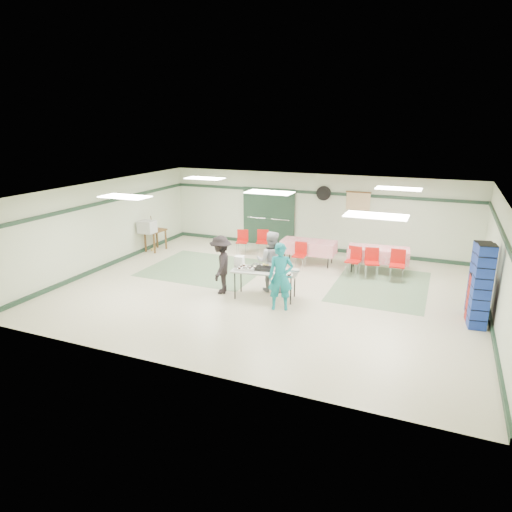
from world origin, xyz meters
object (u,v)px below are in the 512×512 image
at_px(chair_a, 372,259).
at_px(broom, 153,233).
at_px(dining_table_a, 378,254).
at_px(printer_table, 155,233).
at_px(dining_table_b, 308,247).
at_px(chair_b, 354,258).
at_px(chair_c, 397,262).
at_px(chair_loose_a, 263,239).
at_px(volunteer_grey, 271,261).
at_px(chair_d, 300,253).
at_px(office_printer, 147,227).
at_px(crate_stack_blue_b, 482,287).
at_px(volunteer_teal, 281,277).
at_px(crate_stack_red, 478,300).
at_px(volunteer_dark, 221,265).
at_px(crate_stack_blue_a, 479,279).
at_px(serving_table, 265,272).
at_px(chair_loose_b, 242,239).

distance_m(chair_a, broom, 7.64).
distance_m(dining_table_a, printer_table, 7.68).
relative_size(dining_table_b, chair_b, 2.01).
distance_m(chair_c, printer_table, 8.28).
height_order(dining_table_b, chair_loose_a, chair_loose_a).
distance_m(volunteer_grey, printer_table, 5.64).
relative_size(chair_a, chair_d, 1.06).
bearing_deg(office_printer, printer_table, 87.93).
relative_size(chair_c, crate_stack_blue_b, 0.47).
height_order(volunteer_teal, chair_a, volunteer_teal).
xyz_separation_m(crate_stack_blue_b, office_printer, (-10.30, 2.13, -0.01)).
bearing_deg(printer_table, broom, -170.18).
bearing_deg(chair_d, volunteer_grey, -95.98).
bearing_deg(volunteer_teal, chair_a, 44.51).
bearing_deg(office_printer, chair_d, 3.01).
xyz_separation_m(volunteer_grey, chair_d, (0.14, 2.18, -0.32)).
bearing_deg(dining_table_a, chair_d, -171.55).
distance_m(chair_b, crate_stack_red, 4.00).
bearing_deg(volunteer_dark, volunteer_grey, 102.99).
xyz_separation_m(chair_a, crate_stack_blue_a, (2.75, -1.79, 0.35)).
bearing_deg(volunteer_dark, printer_table, -141.66).
bearing_deg(serving_table, dining_table_b, 78.96).
distance_m(crate_stack_blue_a, printer_table, 10.45).
bearing_deg(volunteer_dark, chair_b, 116.89).
bearing_deg(office_printer, serving_table, -25.50).
bearing_deg(volunteer_grey, volunteer_dark, 16.28).
bearing_deg(chair_a, crate_stack_blue_b, -57.16).
height_order(dining_table_a, crate_stack_blue_b, crate_stack_blue_b).
relative_size(dining_table_b, printer_table, 2.15).
distance_m(volunteer_dark, chair_b, 4.14).
distance_m(dining_table_a, broom, 7.76).
bearing_deg(chair_a, crate_stack_red, -53.65).
xyz_separation_m(chair_a, chair_loose_b, (-4.56, 0.84, -0.03)).
bearing_deg(office_printer, chair_loose_b, 21.79).
bearing_deg(dining_table_b, crate_stack_blue_b, -34.92).
height_order(chair_loose_a, chair_loose_b, chair_loose_a).
bearing_deg(chair_loose_a, chair_d, -46.47).
height_order(chair_c, office_printer, office_printer).
xyz_separation_m(serving_table, office_printer, (-5.27, 2.28, 0.24)).
xyz_separation_m(dining_table_a, dining_table_b, (-2.20, -0.00, -0.00)).
bearing_deg(printer_table, chair_d, 5.24).
height_order(serving_table, volunteer_grey, volunteer_grey).
bearing_deg(volunteer_grey, chair_loose_a, -77.92).
bearing_deg(dining_table_b, serving_table, -94.87).
relative_size(volunteer_grey, office_printer, 3.10).
height_order(dining_table_a, printer_table, dining_table_a).
bearing_deg(chair_loose_a, printer_table, -178.18).
bearing_deg(chair_loose_b, crate_stack_red, -37.77).
xyz_separation_m(chair_c, crate_stack_blue_a, (2.02, -1.80, 0.33)).
height_order(chair_loose_b, broom, broom).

